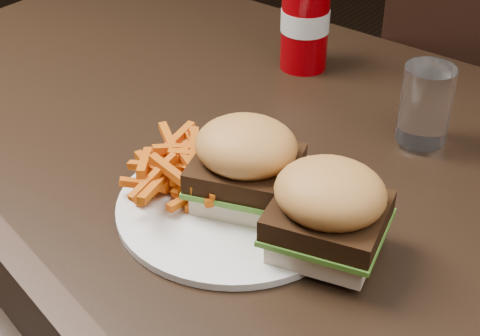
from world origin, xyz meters
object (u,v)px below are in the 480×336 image
Objects in this scene: plate at (234,206)px; ketchup_bottle at (305,29)px; dining_table at (234,161)px; tumbler at (426,104)px.

ketchup_bottle is (-0.14, 0.34, 0.06)m from plate.
ketchup_bottle is at bearing 104.01° from dining_table.
tumbler reaches higher than dining_table.
tumbler reaches higher than plate.
ketchup_bottle is (-0.06, 0.24, 0.08)m from dining_table.
dining_table is 0.24m from tumbler.
ketchup_bottle reaches higher than dining_table.
plate is 0.37m from ketchup_bottle.
tumbler is (0.10, 0.25, 0.05)m from plate.
ketchup_bottle reaches higher than tumbler.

